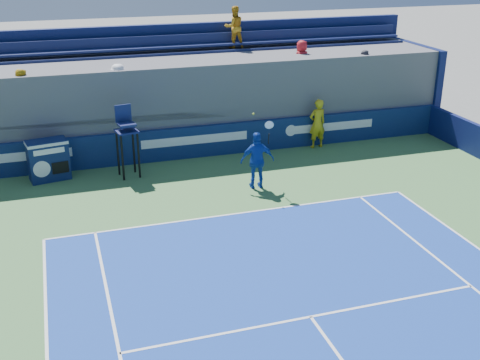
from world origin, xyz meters
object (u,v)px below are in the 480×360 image
object	(u,v)px
match_clock	(48,159)
umpire_chair	(126,134)
ball_person	(317,124)
tennis_player	(257,160)

from	to	relation	value
match_clock	umpire_chair	xyz separation A→B (m)	(2.60, -0.49, 0.79)
ball_person	tennis_player	distance (m)	4.75
ball_person	umpire_chair	distance (m)	7.47
umpire_chair	tennis_player	world-z (taller)	tennis_player
ball_person	tennis_player	bearing A→B (deg)	35.44
ball_person	umpire_chair	xyz separation A→B (m)	(-7.40, -0.85, 0.56)
match_clock	tennis_player	world-z (taller)	tennis_player
tennis_player	umpire_chair	bearing A→B (deg)	149.09
umpire_chair	ball_person	bearing A→B (deg)	6.51
umpire_chair	match_clock	bearing A→B (deg)	169.39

